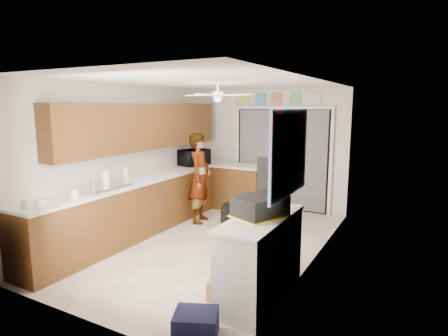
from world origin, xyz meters
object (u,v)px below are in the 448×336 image
at_px(soap_bottle, 126,172).
at_px(navy_crate, 196,325).
at_px(cardboard_box, 224,289).
at_px(microwave, 194,157).
at_px(dog, 226,214).
at_px(man, 200,178).
at_px(suitcase, 260,206).
at_px(cup, 40,204).
at_px(paper_towel_roll, 105,179).

distance_m(soap_bottle, navy_crate, 3.28).
bearing_deg(cardboard_box, navy_crate, -81.24).
height_order(microwave, dog, microwave).
distance_m(microwave, soap_bottle, 1.88).
height_order(soap_bottle, dog, soap_bottle).
height_order(cardboard_box, navy_crate, navy_crate).
bearing_deg(microwave, soap_bottle, -170.36).
distance_m(soap_bottle, man, 1.41).
bearing_deg(cardboard_box, suitcase, 39.45).
distance_m(cup, navy_crate, 2.42).
height_order(cup, dog, cup).
xyz_separation_m(soap_bottle, navy_crate, (2.55, -1.84, -0.95)).
bearing_deg(cup, suitcase, 21.15).
bearing_deg(suitcase, navy_crate, -78.75).
bearing_deg(soap_bottle, cup, -80.77).
bearing_deg(cardboard_box, soap_bottle, 156.07).
distance_m(cup, suitcase, 2.64).
bearing_deg(suitcase, cup, -136.35).
relative_size(microwave, paper_towel_roll, 2.30).
relative_size(suitcase, navy_crate, 1.34).
relative_size(cardboard_box, man, 0.21).
xyz_separation_m(cup, navy_crate, (2.26, -0.07, -0.87)).
bearing_deg(paper_towel_roll, dog, 58.72).
height_order(soap_bottle, man, man).
bearing_deg(soap_bottle, man, 60.57).
bearing_deg(soap_bottle, navy_crate, -35.79).
height_order(paper_towel_roll, navy_crate, paper_towel_roll).
xyz_separation_m(soap_bottle, paper_towel_roll, (0.08, -0.52, -0.01)).
distance_m(soap_bottle, cup, 1.79).
height_order(cardboard_box, dog, dog).
height_order(cup, man, man).
xyz_separation_m(suitcase, cardboard_box, (-0.32, -0.26, -0.95)).
bearing_deg(suitcase, soap_bottle, -174.01).
distance_m(soap_bottle, suitcase, 2.87).
bearing_deg(paper_towel_roll, man, 70.83).
xyz_separation_m(microwave, man, (0.56, -0.67, -0.27)).
xyz_separation_m(soap_bottle, cup, (0.29, -1.77, -0.08)).
relative_size(microwave, soap_bottle, 2.14).
xyz_separation_m(navy_crate, man, (-1.87, 3.05, 0.71)).
height_order(suitcase, dog, suitcase).
height_order(cup, navy_crate, cup).
xyz_separation_m(cardboard_box, dog, (-1.24, 2.38, 0.09)).
distance_m(paper_towel_roll, man, 1.85).
relative_size(cup, suitcase, 0.25).
xyz_separation_m(cardboard_box, man, (-1.75, 2.29, 0.72)).
height_order(navy_crate, man, man).
bearing_deg(cup, cardboard_box, 17.84).
bearing_deg(microwave, cardboard_box, -128.66).
bearing_deg(man, cup, 158.59).
relative_size(paper_towel_roll, navy_crate, 0.63).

